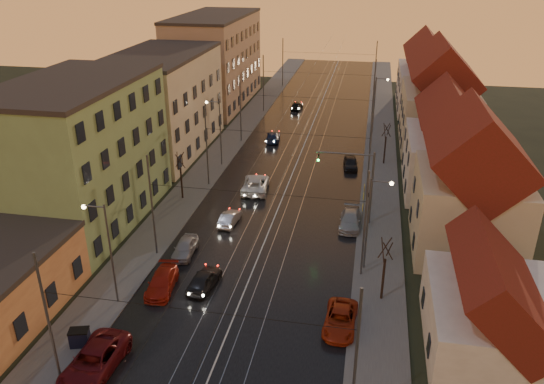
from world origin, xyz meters
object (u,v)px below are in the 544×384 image
Objects in this scene: parked_right_0 at (340,320)px; parked_right_2 at (351,163)px; parked_left_1 at (94,362)px; driving_car_1 at (230,218)px; street_lamp_1 at (372,216)px; parked_left_2 at (162,282)px; driving_car_2 at (255,184)px; parked_left_3 at (185,247)px; street_lamp_3 at (377,100)px; driving_car_3 at (273,137)px; street_lamp_0 at (106,244)px; driving_car_4 at (297,105)px; dumpster at (80,338)px; traffic_light_mast at (361,178)px; driving_car_0 at (204,279)px; street_lamp_2 at (218,126)px; parked_right_1 at (350,220)px.

parked_right_0 is 1.18× the size of parked_right_2.
driving_car_1 is at bearing 83.02° from parked_left_1.
parked_left_2 is (-15.30, -5.82, -4.22)m from street_lamp_1.
driving_car_2 is 1.41× the size of parked_left_3.
street_lamp_3 is 1.73× the size of parked_right_0.
street_lamp_0 is at bearing 76.99° from driving_car_3.
driving_car_3 is 1.15× the size of driving_car_4.
parked_left_3 is (-15.32, -36.56, -4.21)m from street_lamp_3.
parked_left_1 reaches higher than dumpster.
traffic_light_mast is at bearing 97.91° from street_lamp_1.
driving_car_2 is at bearing -83.55° from driving_car_0.
street_lamp_0 is 1.76× the size of parked_left_2.
driving_car_0 is 1.03× the size of parked_left_3.
driving_car_0 is at bearing 98.65° from driving_car_1.
dumpster is at bearing 78.88° from driving_car_1.
street_lamp_2 reaches higher than driving_car_3.
driving_car_2 reaches higher than driving_car_3.
street_lamp_0 is at bearing -176.85° from parked_right_0.
traffic_light_mast is 1.28× the size of driving_car_2.
parked_left_3 reaches higher than dumpster.
street_lamp_3 reaches higher than parked_left_2.
driving_car_4 is 0.95× the size of parked_left_3.
parked_left_3 is (-1.80, -30.55, 0.05)m from driving_car_3.
parked_left_1 is 14.27m from parked_left_3.
parked_left_2 is 18.71m from parked_right_1.
parked_right_0 is at bearing 106.32° from driving_car_4.
street_lamp_1 is 22.26m from parked_left_1.
driving_car_4 is 3.15× the size of dumpster.
street_lamp_0 is 28.00m from street_lamp_2.
parked_left_3 reaches higher than parked_left_2.
driving_car_4 is at bearing 140.59° from street_lamp_3.
street_lamp_3 is 39.86m from parked_left_3.
parked_left_1 is 9.03m from parked_left_2.
parked_right_2 is (10.42, 16.44, 0.06)m from driving_car_1.
dumpster is at bearing -160.40° from parked_right_0.
driving_car_1 is 6.49m from parked_left_3.
parked_left_2 is at bearing -83.58° from street_lamp_2.
driving_car_3 is (-13.52, 29.99, -4.25)m from street_lamp_1.
dumpster is at bearing -118.20° from parked_left_2.
street_lamp_1 reaches higher than driving_car_2.
street_lamp_0 is 1.95× the size of driving_car_0.
parked_right_1 is 3.85× the size of dumpster.
driving_car_3 reaches higher than driving_car_1.
parked_left_1 reaches higher than parked_right_2.
driving_car_3 is (-13.52, -6.01, -4.25)m from street_lamp_3.
street_lamp_0 is 19.89m from street_lamp_1.
street_lamp_3 is 1.11× the size of traffic_light_mast.
street_lamp_3 is at bearing 67.52° from street_lamp_0.
street_lamp_3 is 44.73m from parked_left_2.
parked_left_3 is at bearing 91.60° from driving_car_4.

